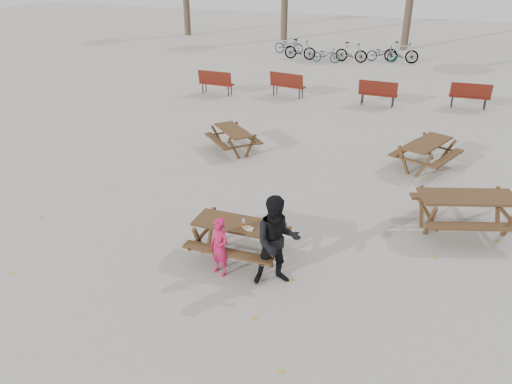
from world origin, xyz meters
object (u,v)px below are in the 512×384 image
(soda_bottle, at_px, (243,223))
(picnic_table_east, at_px, (465,214))
(adult, at_px, (277,241))
(picnic_table_north, at_px, (233,140))
(main_picnic_table, at_px, (239,231))
(food_tray, at_px, (248,229))
(child, at_px, (220,247))
(picnic_table_far, at_px, (426,155))

(soda_bottle, bearing_deg, picnic_table_east, 33.37)
(adult, distance_m, picnic_table_north, 6.85)
(main_picnic_table, relative_size, food_tray, 10.00)
(soda_bottle, height_order, adult, adult)
(adult, bearing_deg, main_picnic_table, 122.57)
(food_tray, relative_size, adult, 0.10)
(child, xyz_separation_m, adult, (1.10, 0.12, 0.30))
(soda_bottle, distance_m, picnic_table_north, 6.05)
(food_tray, bearing_deg, child, -127.07)
(picnic_table_north, distance_m, picnic_table_far, 5.69)
(food_tray, distance_m, picnic_table_far, 6.94)
(soda_bottle, xyz_separation_m, picnic_table_far, (3.14, 6.16, -0.46))
(picnic_table_north, bearing_deg, picnic_table_east, 21.22)
(main_picnic_table, distance_m, child, 0.69)
(picnic_table_east, bearing_deg, soda_bottle, -164.96)
(child, relative_size, picnic_table_far, 0.67)
(main_picnic_table, xyz_separation_m, picnic_table_east, (4.29, 2.64, -0.15))
(adult, distance_m, picnic_table_east, 4.63)
(adult, bearing_deg, picnic_table_far, 43.18)
(child, relative_size, adult, 0.67)
(food_tray, xyz_separation_m, child, (-0.39, -0.52, -0.19))
(food_tray, bearing_deg, picnic_table_north, 115.37)
(child, xyz_separation_m, picnic_table_north, (-2.24, 6.08, -0.25))
(picnic_table_far, bearing_deg, main_picnic_table, 174.22)
(food_tray, height_order, soda_bottle, soda_bottle)
(soda_bottle, xyz_separation_m, picnic_table_north, (-2.50, 5.49, -0.50))
(picnic_table_east, relative_size, picnic_table_north, 1.28)
(soda_bottle, relative_size, child, 0.14)
(soda_bottle, distance_m, picnic_table_east, 4.99)
(main_picnic_table, xyz_separation_m, child, (-0.12, -0.68, 0.01))
(picnic_table_north, height_order, picnic_table_far, picnic_table_far)
(soda_bottle, bearing_deg, food_tray, -28.36)
(picnic_table_far, bearing_deg, adult, -176.50)
(picnic_table_east, height_order, picnic_table_north, picnic_table_east)
(main_picnic_table, height_order, picnic_table_east, picnic_table_east)
(picnic_table_east, xyz_separation_m, picnic_table_far, (-1.00, 3.43, -0.05))
(child, bearing_deg, picnic_table_north, 131.29)
(child, bearing_deg, adult, 27.32)
(adult, relative_size, picnic_table_far, 1.00)
(soda_bottle, xyz_separation_m, child, (-0.26, -0.59, -0.25))
(picnic_table_east, bearing_deg, adult, -154.27)
(soda_bottle, relative_size, picnic_table_north, 0.11)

